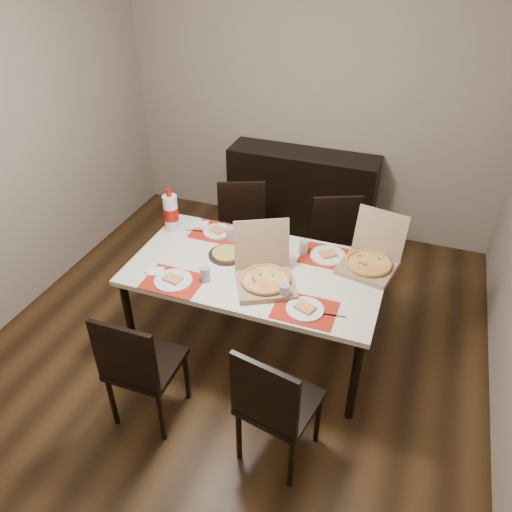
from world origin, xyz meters
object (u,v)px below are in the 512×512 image
sideboard (301,194)px  chair_near_right (274,404)px  chair_far_left (242,231)px  pizza_box_center (265,275)px  dip_bowl (274,257)px  chair_near_left (139,365)px  soda_bottle (171,213)px  chair_far_right (337,247)px  dining_table (256,275)px

sideboard → chair_near_right: 2.75m
sideboard → chair_far_left: size_ratio=1.61×
pizza_box_center → dip_bowl: 0.30m
chair_near_left → soda_bottle: bearing=107.2°
chair_far_right → dip_bowl: chair_far_right is taller
dining_table → chair_near_right: chair_near_right is taller
chair_near_right → pizza_box_center: 0.89m
sideboard → chair_near_right: (0.59, -2.69, 0.06)m
dining_table → chair_far_right: bearing=62.1°
dip_bowl → soda_bottle: size_ratio=0.31×
sideboard → chair_far_right: 1.12m
chair_near_right → chair_far_right: same height
dining_table → chair_far_left: bearing=118.2°
sideboard → chair_far_right: size_ratio=1.61×
dining_table → chair_far_left: size_ratio=1.94×
chair_near_left → pizza_box_center: size_ratio=1.67×
chair_near_left → chair_near_right: 0.89m
sideboard → chair_near_left: 2.71m
chair_near_left → chair_far_right: (0.88, 1.75, 0.00)m
sideboard → chair_near_right: bearing=-77.6°
chair_near_right → soda_bottle: soda_bottle is taller
chair_far_left → pizza_box_center: size_ratio=1.67×
dining_table → chair_near_left: chair_near_left is taller
chair_near_left → pizza_box_center: (0.56, 0.78, 0.30)m
chair_far_left → dip_bowl: (0.51, -0.64, 0.25)m
pizza_box_center → soda_bottle: bearing=156.0°
dining_table → chair_near_left: 1.04m
chair_far_left → pizza_box_center: (0.54, -0.94, 0.30)m
pizza_box_center → chair_near_left: bearing=-125.7°
dip_bowl → soda_bottle: (-0.90, 0.12, 0.14)m
pizza_box_center → soda_bottle: size_ratio=1.58×
pizza_box_center → dip_bowl: bearing=95.4°
chair_near_right → chair_far_right: (-0.01, 1.74, 0.00)m
chair_near_left → chair_far_right: bearing=63.3°
dining_table → chair_near_left: (-0.44, -0.92, -0.17)m
dining_table → chair_near_right: 1.03m
chair_near_right → pizza_box_center: bearing=113.1°
dip_bowl → chair_far_left: bearing=128.6°
chair_near_right → dining_table: bearing=116.0°
dining_table → soda_bottle: bearing=161.7°
dining_table → chair_far_right: chair_far_right is taller
soda_bottle → chair_far_right: bearing=23.8°
pizza_box_center → sideboard: bearing=97.8°
pizza_box_center → soda_bottle: (-0.93, 0.41, 0.09)m
chair_near_left → chair_far_left: size_ratio=1.00×
chair_far_right → pizza_box_center: 1.06m
sideboard → chair_far_right: chair_far_right is taller
chair_near_left → chair_near_right: size_ratio=1.00×
chair_near_right → chair_far_left: size_ratio=1.00×
dining_table → chair_near_left: size_ratio=1.94×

